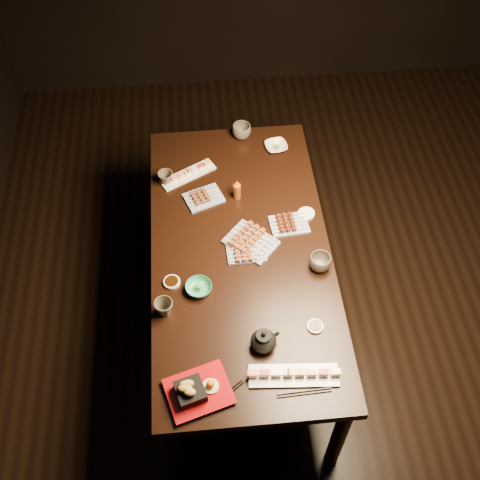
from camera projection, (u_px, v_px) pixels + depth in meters
name	position (u px, v px, depth m)	size (l,w,h in m)	color
ground	(313.00, 343.00, 3.54)	(5.00, 5.00, 0.00)	black
dining_table	(241.00, 291.00, 3.32)	(0.90, 1.80, 0.75)	black
sushi_platter_near	(294.00, 374.00, 2.59)	(0.39, 0.11, 0.05)	white
sushi_platter_far	(188.00, 173.00, 3.32)	(0.32, 0.09, 0.04)	white
yakitori_plate_center	(246.00, 249.00, 2.99)	(0.19, 0.14, 0.05)	#828EB6
yakitori_plate_right	(251.00, 239.00, 3.02)	(0.25, 0.18, 0.06)	#828EB6
yakitori_plate_left	(204.00, 196.00, 3.21)	(0.20, 0.14, 0.05)	#828EB6
tsukune_plate	(289.00, 222.00, 3.10)	(0.20, 0.14, 0.05)	#828EB6
edamame_bowl_green	(199.00, 288.00, 2.86)	(0.13, 0.13, 0.04)	#30936E
edamame_bowl_cream	(276.00, 147.00, 3.46)	(0.13, 0.13, 0.03)	beige
tempura_tray	(198.00, 388.00, 2.52)	(0.27, 0.21, 0.10)	black
teacup_near_left	(164.00, 308.00, 2.77)	(0.09, 0.09, 0.08)	#494138
teacup_mid_right	(320.00, 262.00, 2.92)	(0.11, 0.11, 0.08)	#494138
teacup_far_left	(166.00, 178.00, 3.27)	(0.08, 0.08, 0.08)	#494138
teacup_far_right	(242.00, 131.00, 3.49)	(0.11, 0.11, 0.09)	#494138
teapot	(263.00, 339.00, 2.65)	(0.14, 0.14, 0.12)	black
condiment_bottle	(237.00, 189.00, 3.19)	(0.04, 0.04, 0.13)	brown
sauce_dish_west	(172.00, 282.00, 2.90)	(0.08, 0.08, 0.01)	white
sauce_dish_east	(306.00, 214.00, 3.16)	(0.09, 0.09, 0.02)	white
sauce_dish_se	(315.00, 326.00, 2.75)	(0.08, 0.08, 0.01)	white
sauce_dish_nw	(181.00, 178.00, 3.32)	(0.07, 0.07, 0.01)	white
chopsticks_near	(223.00, 397.00, 2.54)	(0.22, 0.02, 0.01)	black
chopsticks_se	(304.00, 393.00, 2.56)	(0.24, 0.02, 0.01)	black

